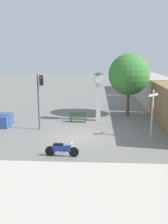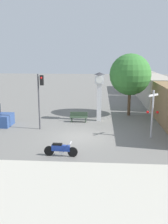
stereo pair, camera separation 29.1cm
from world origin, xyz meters
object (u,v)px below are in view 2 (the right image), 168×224
Objects in this scene: motorcycle at (61,149)px; bench at (79,117)px; clock_tower at (99,89)px; traffic_light at (40,92)px; freight_train at (154,90)px; street_tree at (130,75)px; railroad_crossing_signal at (152,112)px.

bench is at bearing 90.33° from motorcycle.
traffic_light is (-4.70, -3.00, 0.16)m from clock_tower.
motorcycle is 7.88m from bench.
street_tree is (-3.78, -6.63, 2.39)m from freight_train.
bench reaches higher than motorcycle.
freight_train is at bearing 65.80° from motorcycle.
street_tree is (2.98, 2.25, 1.15)m from clock_tower.
bench is (0.40, 7.87, 0.05)m from motorcycle.
clock_tower is at bearing 78.48° from motorcycle.
freight_train is 12.84m from bench.
motorcycle is 12.46m from street_tree.
traffic_light is at bearing -139.93° from bench.
street_tree is (5.21, 10.71, 3.66)m from motorcycle.
railroad_crossing_signal reaches higher than motorcycle.
traffic_light is (-11.46, -11.88, 1.41)m from freight_train.
traffic_light is at bearing 169.66° from railroad_crossing_signal.
bench is at bearing -162.22° from clock_tower.
clock_tower reaches higher than bench.
traffic_light is 8.84m from railroad_crossing_signal.
freight_train is at bearing 47.77° from bench.
freight_train is 16.57m from traffic_light.
street_tree is at bearing 97.79° from railroad_crossing_signal.
railroad_crossing_signal is 7.22m from street_tree.
railroad_crossing_signal is 0.58× the size of street_tree.
motorcycle is 0.46× the size of clock_tower.
clock_tower is 6.11m from railroad_crossing_signal.
street_tree is at bearing 67.28° from motorcycle.
motorcycle is 0.58× the size of railroad_crossing_signal.
freight_train is 8.00m from street_tree.
clock_tower is 3.12m from bench.
motorcycle is 0.06× the size of freight_train.
railroad_crossing_signal is at bearing 35.52° from motorcycle.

